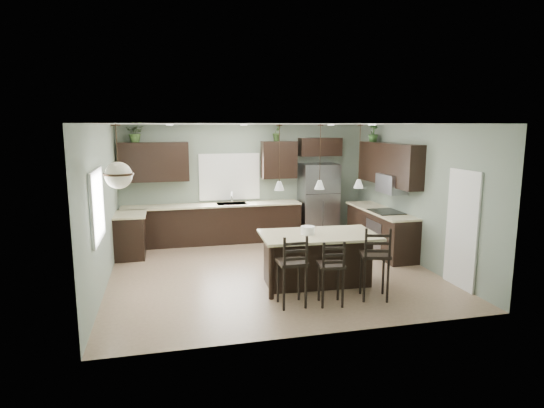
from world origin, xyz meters
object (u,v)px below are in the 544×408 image
Objects in this scene: bar_stool_left at (292,270)px; bar_stool_right at (375,263)px; serving_dish at (308,230)px; plant_back_left at (136,132)px; refrigerator at (318,201)px; kitchen_island at (318,260)px; bar_stool_center at (331,272)px.

bar_stool_right is at bearing -1.83° from bar_stool_left.
bar_stool_left reaches higher than serving_dish.
plant_back_left is at bearing 118.99° from bar_stool_left.
plant_back_left reaches higher than refrigerator.
kitchen_island is at bearing 145.70° from bar_stool_right.
kitchen_island is 0.90m from bar_stool_center.
refrigerator reaches higher than serving_dish.
bar_stool_right reaches higher than bar_stool_left.
kitchen_island is 1.66× the size of bar_stool_right.
bar_stool_right is at bearing -96.57° from refrigerator.
bar_stool_right is at bearing -47.69° from kitchen_island.
plant_back_left reaches higher than bar_stool_center.
kitchen_island is 5.15m from plant_back_left.
bar_stool_center is at bearing -158.17° from bar_stool_right.
kitchen_island is 1.90× the size of bar_stool_center.
refrigerator is 4.17m from bar_stool_right.
bar_stool_center is at bearing -83.78° from serving_dish.
bar_stool_left is (-1.85, -4.11, -0.35)m from refrigerator.
bar_stool_center is (-1.25, -4.21, -0.40)m from refrigerator.
serving_dish is 0.20× the size of bar_stool_right.
serving_dish is at bearing 56.62° from bar_stool_left.
plant_back_left reaches higher than kitchen_island.
refrigerator reaches higher than bar_stool_right.
kitchen_island is (-1.15, -3.32, -0.46)m from refrigerator.
bar_stool_center is 2.36× the size of plant_back_left.
kitchen_island is 8.33× the size of serving_dish.
bar_stool_center is (-0.10, -0.89, 0.06)m from kitchen_island.
plant_back_left is at bearing 130.56° from serving_dish.
kitchen_island is at bearing -47.66° from plant_back_left.
bar_stool_center is 5.70m from plant_back_left.
plant_back_left is at bearing 133.56° from bar_stool_center.
plant_back_left reaches higher than bar_stool_left.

